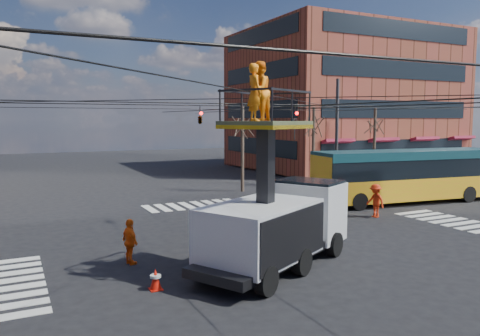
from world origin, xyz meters
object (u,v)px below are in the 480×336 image
at_px(utility_truck, 277,204).
at_px(flagger, 375,201).
at_px(worker_ground, 130,242).
at_px(city_bus, 408,174).
at_px(traffic_cone, 156,279).

xyz_separation_m(utility_truck, flagger, (8.72, 4.68, -1.31)).
height_order(worker_ground, flagger, flagger).
xyz_separation_m(utility_truck, city_bus, (13.49, 7.15, -0.45)).
xyz_separation_m(traffic_cone, flagger, (13.16, 5.05, 0.54)).
height_order(utility_truck, worker_ground, utility_truck).
distance_m(utility_truck, traffic_cone, 4.83).
relative_size(city_bus, flagger, 7.05).
distance_m(city_bus, traffic_cone, 19.50).
height_order(utility_truck, city_bus, utility_truck).
bearing_deg(traffic_cone, worker_ground, 92.04).
bearing_deg(worker_ground, city_bus, -89.80).
bearing_deg(worker_ground, traffic_cone, 167.52).
relative_size(city_bus, worker_ground, 7.55).
distance_m(traffic_cone, flagger, 14.11).
distance_m(utility_truck, worker_ground, 5.32).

